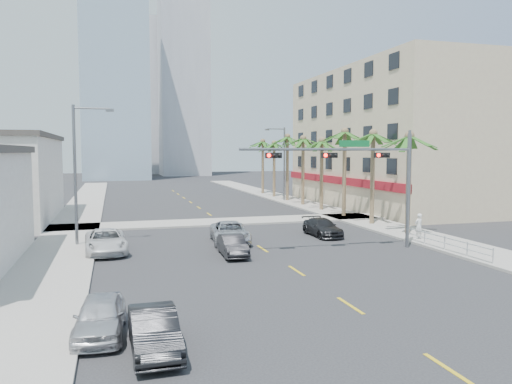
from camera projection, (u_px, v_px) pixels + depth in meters
ground at (329, 292)px, 21.57m from camera, size 260.00×260.00×0.00m
sidewalk_right at (360, 220)px, 44.03m from camera, size 4.00×120.00×0.15m
sidewalk_left at (71, 232)px, 37.42m from camera, size 4.00×120.00×0.15m
sidewalk_cross at (222, 222)px, 42.64m from camera, size 80.00×4.00×0.15m
building_right at (399, 139)px, 55.76m from camera, size 15.25×28.00×15.00m
tower_far_left at (115, 69)px, 108.45m from camera, size 14.00×14.00×48.00m
tower_far_right at (183, 58)px, 127.01m from camera, size 12.00×12.00×60.00m
tower_far_center at (133, 98)px, 138.81m from camera, size 16.00×16.00×42.00m
traffic_signal_mast at (363, 168)px, 30.37m from camera, size 11.12×0.54×7.20m
palm_tree_0 at (410, 137)px, 35.69m from camera, size 4.80×4.80×7.80m
palm_tree_1 at (373, 135)px, 40.64m from camera, size 4.80×4.80×8.16m
palm_tree_2 at (345, 133)px, 45.60m from camera, size 4.80×4.80×8.52m
palm_tree_3 at (322, 142)px, 50.63m from camera, size 4.80×4.80×7.80m
palm_tree_4 at (303, 139)px, 55.59m from camera, size 4.80×4.80×8.16m
palm_tree_5 at (288, 138)px, 60.54m from camera, size 4.80×4.80×8.52m
palm_tree_6 at (274, 144)px, 65.58m from camera, size 4.80×4.80×7.80m
palm_tree_7 at (263, 142)px, 70.53m from camera, size 4.80×4.80×8.16m
streetlight_left at (78, 168)px, 31.55m from camera, size 2.55×0.25×9.00m
streetlight_right at (283, 160)px, 60.59m from camera, size 2.55×0.25×9.00m
guardrail at (445, 241)px, 30.10m from camera, size 0.08×8.08×1.00m
car_parked_near at (100, 316)px, 16.39m from camera, size 1.86×4.00×1.33m
car_parked_mid at (154, 331)px, 15.11m from camera, size 1.47×3.97×1.30m
car_parked_far at (106, 241)px, 29.82m from camera, size 2.61×5.22×1.42m
car_lane_left at (233, 246)px, 28.98m from camera, size 1.43×3.78×1.23m
car_lane_center at (230, 232)px, 33.13m from camera, size 2.87×5.30×1.41m
car_lane_right at (322, 227)px, 35.82m from camera, size 1.84×4.35×1.25m
pedestrian at (419, 226)px, 33.83m from camera, size 0.71×0.54×1.74m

